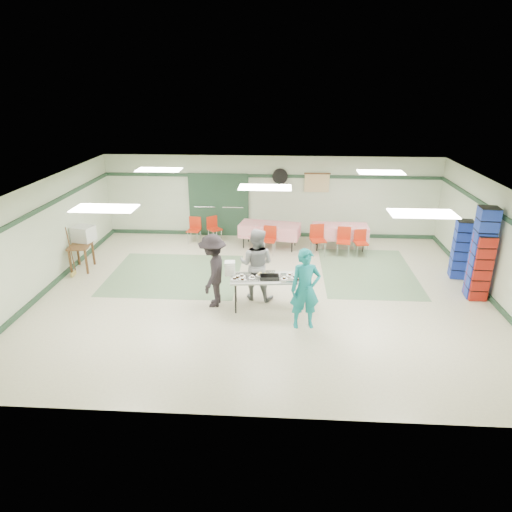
# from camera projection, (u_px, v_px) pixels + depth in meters

# --- Properties ---
(floor) EXTENTS (11.00, 11.00, 0.00)m
(floor) POSITION_uv_depth(u_px,v_px,m) (264.00, 293.00, 11.42)
(floor) COLOR beige
(floor) RESTS_ON ground
(ceiling) EXTENTS (11.00, 11.00, 0.00)m
(ceiling) POSITION_uv_depth(u_px,v_px,m) (265.00, 187.00, 10.44)
(ceiling) COLOR silver
(ceiling) RESTS_ON wall_back
(wall_back) EXTENTS (11.00, 0.00, 11.00)m
(wall_back) POSITION_uv_depth(u_px,v_px,m) (271.00, 197.00, 15.12)
(wall_back) COLOR beige
(wall_back) RESTS_ON floor
(wall_front) EXTENTS (11.00, 0.00, 11.00)m
(wall_front) POSITION_uv_depth(u_px,v_px,m) (251.00, 343.00, 6.74)
(wall_front) COLOR beige
(wall_front) RESTS_ON floor
(wall_left) EXTENTS (0.00, 9.00, 9.00)m
(wall_left) POSITION_uv_depth(u_px,v_px,m) (42.00, 237.00, 11.25)
(wall_left) COLOR beige
(wall_left) RESTS_ON floor
(wall_right) EXTENTS (0.00, 9.00, 9.00)m
(wall_right) POSITION_uv_depth(u_px,v_px,m) (500.00, 247.00, 10.61)
(wall_right) COLOR beige
(wall_right) RESTS_ON floor
(trim_back) EXTENTS (11.00, 0.06, 0.10)m
(trim_back) POSITION_uv_depth(u_px,v_px,m) (271.00, 176.00, 14.83)
(trim_back) COLOR #203B28
(trim_back) RESTS_ON wall_back
(baseboard_back) EXTENTS (11.00, 0.06, 0.12)m
(baseboard_back) POSITION_uv_depth(u_px,v_px,m) (270.00, 234.00, 15.56)
(baseboard_back) COLOR #203B28
(baseboard_back) RESTS_ON floor
(trim_left) EXTENTS (0.06, 9.00, 0.10)m
(trim_left) POSITION_uv_depth(u_px,v_px,m) (39.00, 210.00, 10.99)
(trim_left) COLOR #203B28
(trim_left) RESTS_ON wall_back
(baseboard_left) EXTENTS (0.06, 9.00, 0.12)m
(baseboard_left) POSITION_uv_depth(u_px,v_px,m) (52.00, 285.00, 11.71)
(baseboard_left) COLOR #203B28
(baseboard_left) RESTS_ON floor
(trim_right) EXTENTS (0.06, 9.00, 0.10)m
(trim_right) POSITION_uv_depth(u_px,v_px,m) (505.00, 218.00, 10.36)
(trim_right) COLOR #203B28
(trim_right) RESTS_ON wall_back
(baseboard_right) EXTENTS (0.06, 9.00, 0.12)m
(baseboard_right) POSITION_uv_depth(u_px,v_px,m) (489.00, 297.00, 11.08)
(baseboard_right) COLOR #203B28
(baseboard_right) RESTS_ON floor
(green_patch_a) EXTENTS (3.50, 3.00, 0.01)m
(green_patch_a) POSITION_uv_depth(u_px,v_px,m) (175.00, 274.00, 12.49)
(green_patch_a) COLOR #64825F
(green_patch_a) RESTS_ON floor
(green_patch_b) EXTENTS (2.50, 3.50, 0.01)m
(green_patch_b) POSITION_uv_depth(u_px,v_px,m) (367.00, 272.00, 12.65)
(green_patch_b) COLOR #64825F
(green_patch_b) RESTS_ON floor
(double_door_left) EXTENTS (0.90, 0.06, 2.10)m
(double_door_left) POSITION_uv_depth(u_px,v_px,m) (205.00, 205.00, 15.30)
(double_door_left) COLOR #989B98
(double_door_left) RESTS_ON floor
(double_door_right) EXTENTS (0.90, 0.06, 2.10)m
(double_door_right) POSITION_uv_depth(u_px,v_px,m) (233.00, 206.00, 15.24)
(double_door_right) COLOR #989B98
(double_door_right) RESTS_ON floor
(door_frame) EXTENTS (2.00, 0.03, 2.15)m
(door_frame) POSITION_uv_depth(u_px,v_px,m) (219.00, 205.00, 15.25)
(door_frame) COLOR #203B28
(door_frame) RESTS_ON floor
(wall_fan) EXTENTS (0.50, 0.10, 0.50)m
(wall_fan) POSITION_uv_depth(u_px,v_px,m) (280.00, 176.00, 14.79)
(wall_fan) COLOR black
(wall_fan) RESTS_ON wall_back
(scroll_banner) EXTENTS (0.80, 0.02, 0.60)m
(scroll_banner) POSITION_uv_depth(u_px,v_px,m) (317.00, 183.00, 14.79)
(scroll_banner) COLOR #D7BF86
(scroll_banner) RESTS_ON wall_back
(serving_table) EXTENTS (1.78, 0.85, 0.76)m
(serving_table) POSITION_uv_depth(u_px,v_px,m) (268.00, 279.00, 10.46)
(serving_table) COLOR #B8B8B3
(serving_table) RESTS_ON floor
(sheet_tray_right) EXTENTS (0.64, 0.51, 0.02)m
(sheet_tray_right) POSITION_uv_depth(u_px,v_px,m) (294.00, 278.00, 10.36)
(sheet_tray_right) COLOR silver
(sheet_tray_right) RESTS_ON serving_table
(sheet_tray_mid) EXTENTS (0.59, 0.47, 0.02)m
(sheet_tray_mid) POSITION_uv_depth(u_px,v_px,m) (263.00, 275.00, 10.53)
(sheet_tray_mid) COLOR silver
(sheet_tray_mid) RESTS_ON serving_table
(sheet_tray_left) EXTENTS (0.66, 0.53, 0.02)m
(sheet_tray_left) POSITION_uv_depth(u_px,v_px,m) (245.00, 278.00, 10.40)
(sheet_tray_left) COLOR silver
(sheet_tray_left) RESTS_ON serving_table
(baking_pan) EXTENTS (0.46, 0.31, 0.08)m
(baking_pan) POSITION_uv_depth(u_px,v_px,m) (269.00, 277.00, 10.35)
(baking_pan) COLOR black
(baking_pan) RESTS_ON serving_table
(foam_box_stack) EXTENTS (0.26, 0.24, 0.33)m
(foam_box_stack) POSITION_uv_depth(u_px,v_px,m) (230.00, 268.00, 10.52)
(foam_box_stack) COLOR white
(foam_box_stack) RESTS_ON serving_table
(volunteer_teal) EXTENTS (0.70, 0.52, 1.76)m
(volunteer_teal) POSITION_uv_depth(u_px,v_px,m) (305.00, 289.00, 9.57)
(volunteer_teal) COLOR teal
(volunteer_teal) RESTS_ON floor
(volunteer_grey) EXTENTS (0.99, 0.85, 1.77)m
(volunteer_grey) POSITION_uv_depth(u_px,v_px,m) (256.00, 264.00, 10.85)
(volunteer_grey) COLOR gray
(volunteer_grey) RESTS_ON floor
(volunteer_dark) EXTENTS (0.70, 1.15, 1.74)m
(volunteer_dark) POSITION_uv_depth(u_px,v_px,m) (213.00, 271.00, 10.52)
(volunteer_dark) COLOR black
(volunteer_dark) RESTS_ON floor
(dining_table_a) EXTENTS (1.70, 0.78, 0.77)m
(dining_table_a) POSITION_uv_depth(u_px,v_px,m) (340.00, 231.00, 14.22)
(dining_table_a) COLOR red
(dining_table_a) RESTS_ON floor
(dining_table_b) EXTENTS (1.97, 1.13, 0.77)m
(dining_table_b) POSITION_uv_depth(u_px,v_px,m) (270.00, 230.00, 14.34)
(dining_table_b) COLOR red
(dining_table_b) RESTS_ON floor
(chair_a) EXTENTS (0.45, 0.45, 0.87)m
(chair_a) POSITION_uv_depth(u_px,v_px,m) (344.00, 238.00, 13.70)
(chair_a) COLOR #B1250E
(chair_a) RESTS_ON floor
(chair_b) EXTENTS (0.51, 0.51, 0.93)m
(chair_b) POSITION_uv_depth(u_px,v_px,m) (317.00, 236.00, 13.74)
(chair_b) COLOR #B1250E
(chair_b) RESTS_ON floor
(chair_c) EXTENTS (0.43, 0.43, 0.80)m
(chair_c) POSITION_uv_depth(u_px,v_px,m) (361.00, 240.00, 13.68)
(chair_c) COLOR #B1250E
(chair_c) RESTS_ON floor
(chair_d) EXTENTS (0.46, 0.46, 0.86)m
(chair_d) POSITION_uv_depth(u_px,v_px,m) (269.00, 237.00, 13.83)
(chair_d) COLOR #B1250E
(chair_d) RESTS_ON floor
(chair_loose_a) EXTENTS (0.54, 0.54, 0.82)m
(chair_loose_a) POSITION_uv_depth(u_px,v_px,m) (214.00, 226.00, 14.90)
(chair_loose_a) COLOR #B1250E
(chair_loose_a) RESTS_ON floor
(chair_loose_b) EXTENTS (0.44, 0.44, 0.84)m
(chair_loose_b) POSITION_uv_depth(u_px,v_px,m) (194.00, 227.00, 14.76)
(chair_loose_b) COLOR #B1250E
(chair_loose_b) RESTS_ON floor
(crate_stack_blue_a) EXTENTS (0.46, 0.46, 1.59)m
(crate_stack_blue_a) POSITION_uv_depth(u_px,v_px,m) (461.00, 249.00, 12.05)
(crate_stack_blue_a) COLOR #1B3CA6
(crate_stack_blue_a) RESTS_ON floor
(crate_stack_red) EXTENTS (0.42, 0.42, 1.63)m
(crate_stack_red) POSITION_uv_depth(u_px,v_px,m) (480.00, 267.00, 10.86)
(crate_stack_red) COLOR maroon
(crate_stack_red) RESTS_ON floor
(crate_stack_blue_b) EXTENTS (0.48, 0.48, 2.27)m
(crate_stack_blue_b) POSITION_uv_depth(u_px,v_px,m) (481.00, 254.00, 10.81)
(crate_stack_blue_b) COLOR #1B3CA6
(crate_stack_blue_b) RESTS_ON floor
(printer_table) EXTENTS (0.63, 0.88, 0.74)m
(printer_table) POSITION_uv_depth(u_px,v_px,m) (81.00, 248.00, 12.61)
(printer_table) COLOR brown
(printer_table) RESTS_ON floor
(office_printer) EXTENTS (0.63, 0.58, 0.42)m
(office_printer) POSITION_uv_depth(u_px,v_px,m) (83.00, 234.00, 12.76)
(office_printer) COLOR #BBBBB6
(office_printer) RESTS_ON printer_table
(broom) EXTENTS (0.08, 0.22, 1.37)m
(broom) POSITION_uv_depth(u_px,v_px,m) (71.00, 251.00, 12.19)
(broom) COLOR brown
(broom) RESTS_ON floor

